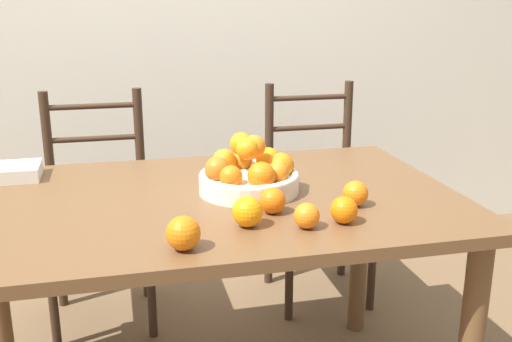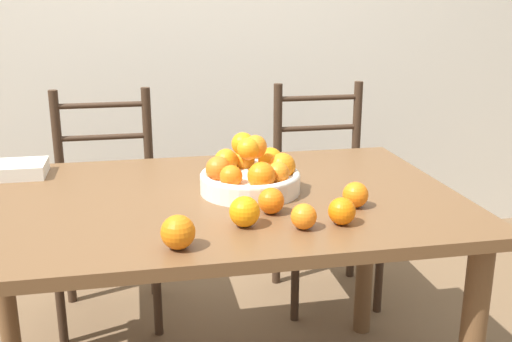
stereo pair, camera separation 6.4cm
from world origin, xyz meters
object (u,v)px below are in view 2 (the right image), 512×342
at_px(orange_loose_2, 304,216).
at_px(orange_loose_3, 271,201).
at_px(chair_left, 106,210).
at_px(orange_loose_5, 355,195).
at_px(chair_right, 325,196).
at_px(fruit_bowl, 251,174).
at_px(orange_loose_1, 245,212).
at_px(book_stack, 13,170).
at_px(orange_loose_4, 342,211).
at_px(orange_loose_0, 178,232).

xyz_separation_m(orange_loose_2, orange_loose_3, (-0.06, 0.13, 0.00)).
xyz_separation_m(orange_loose_3, chair_left, (-0.50, 0.93, -0.33)).
height_order(orange_loose_5, chair_right, chair_right).
relative_size(fruit_bowl, orange_loose_3, 4.19).
relative_size(orange_loose_1, book_stack, 0.38).
relative_size(fruit_bowl, orange_loose_4, 4.20).
relative_size(orange_loose_1, orange_loose_4, 1.11).
distance_m(fruit_bowl, chair_right, 0.94).
bearing_deg(chair_right, orange_loose_3, -115.94).
relative_size(fruit_bowl, orange_loose_1, 3.77).
xyz_separation_m(orange_loose_0, orange_loose_5, (0.52, 0.20, -0.00)).
bearing_deg(chair_left, orange_loose_5, -51.14).
height_order(fruit_bowl, orange_loose_4, fruit_bowl).
relative_size(orange_loose_5, book_stack, 0.34).
bearing_deg(chair_left, orange_loose_2, -62.23).
bearing_deg(orange_loose_0, orange_loose_1, 31.49).
distance_m(orange_loose_2, orange_loose_4, 0.11).
xyz_separation_m(orange_loose_1, orange_loose_4, (0.25, -0.04, -0.00)).
bearing_deg(orange_loose_3, book_stack, 146.10).
bearing_deg(book_stack, fruit_bowl, -22.89).
distance_m(orange_loose_2, orange_loose_3, 0.14).
bearing_deg(orange_loose_0, chair_right, 57.00).
relative_size(orange_loose_3, book_stack, 0.34).
distance_m(orange_loose_1, orange_loose_4, 0.26).
bearing_deg(chair_right, orange_loose_1, -118.14).
bearing_deg(orange_loose_1, orange_loose_5, 14.17).
bearing_deg(orange_loose_1, chair_left, 112.20).
xyz_separation_m(orange_loose_0, orange_loose_2, (0.33, 0.06, -0.01)).
bearing_deg(book_stack, chair_right, 18.62).
height_order(fruit_bowl, chair_right, chair_right).
xyz_separation_m(fruit_bowl, book_stack, (-0.75, 0.32, -0.03)).
bearing_deg(orange_loose_4, fruit_bowl, 120.11).
xyz_separation_m(orange_loose_1, book_stack, (-0.68, 0.60, -0.02)).
xyz_separation_m(orange_loose_0, book_stack, (-0.50, 0.71, -0.02)).
bearing_deg(orange_loose_5, orange_loose_4, -124.37).
height_order(orange_loose_4, chair_left, chair_left).
relative_size(orange_loose_2, orange_loose_5, 0.92).
distance_m(fruit_bowl, orange_loose_3, 0.20).
bearing_deg(orange_loose_0, orange_loose_2, 10.93).
height_order(orange_loose_2, chair_left, chair_left).
xyz_separation_m(orange_loose_2, orange_loose_4, (0.11, 0.01, 0.00)).
bearing_deg(book_stack, orange_loose_5, -26.78).
bearing_deg(fruit_bowl, orange_loose_4, -59.89).
xyz_separation_m(orange_loose_2, chair_right, (0.40, 1.06, -0.32)).
bearing_deg(orange_loose_3, chair_right, 63.74).
xyz_separation_m(orange_loose_4, orange_loose_5, (0.08, 0.12, 0.00)).
xyz_separation_m(orange_loose_1, orange_loose_5, (0.34, 0.09, -0.00)).
xyz_separation_m(fruit_bowl, orange_loose_1, (-0.07, -0.28, -0.02)).
bearing_deg(orange_loose_5, orange_loose_0, -159.28).
height_order(orange_loose_1, chair_left, chair_left).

